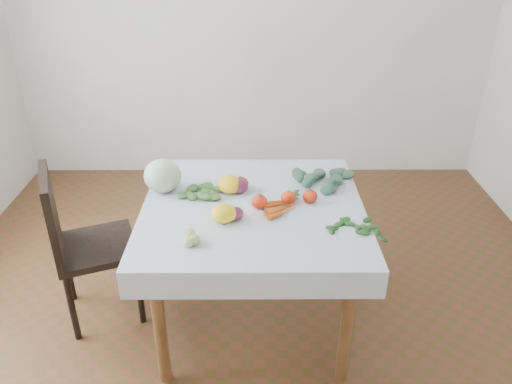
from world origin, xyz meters
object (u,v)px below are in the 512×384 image
chair (78,238)px  carrot_bunch (282,207)px  cabbage (163,176)px  heirloom_back (230,184)px  table (253,222)px

chair → carrot_bunch: size_ratio=4.29×
cabbage → heirloom_back: 0.36m
chair → heirloom_back: chair is taller
heirloom_back → cabbage: bearing=177.4°
cabbage → carrot_bunch: 0.66m
cabbage → heirloom_back: bearing=-2.6°
table → cabbage: bearing=161.5°
heirloom_back → chair: bearing=-173.1°
table → chair: size_ratio=1.08×
table → heirloom_back: 0.24m
chair → cabbage: (0.47, 0.12, 0.32)m
chair → cabbage: size_ratio=4.66×
table → carrot_bunch: carrot_bunch is taller
table → heirloom_back: size_ratio=7.61×
chair → table: bearing=-2.7°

